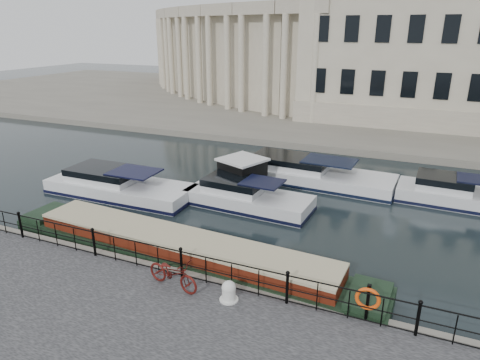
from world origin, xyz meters
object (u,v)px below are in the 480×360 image
Objects in this scene: bicycle at (173,273)px; narrowboat at (179,254)px; life_ring_post at (368,299)px; mooring_bollard at (229,291)px; harbour_hut at (242,177)px.

bicycle reaches higher than narrowboat.
life_ring_post is at bearing -72.51° from bicycle.
mooring_bollard is (2.11, 0.08, -0.23)m from bicycle.
harbour_hut is at bearing 20.62° from bicycle.
bicycle is 2.74m from narrowboat.
bicycle is at bearing -177.93° from mooring_bollard.
mooring_bollard reaches higher than narrowboat.
bicycle is at bearing -173.28° from life_ring_post.
narrowboat is 8.33m from harbour_hut.
harbour_hut is at bearing 130.15° from life_ring_post.
bicycle is at bearing -60.08° from narrowboat.
bicycle is 10.79m from harbour_hut.
narrowboat is (-3.29, 2.27, -0.52)m from mooring_bollard.
harbour_hut is (-3.95, 10.55, 0.06)m from mooring_bollard.
mooring_bollard is 0.04× the size of narrowboat.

